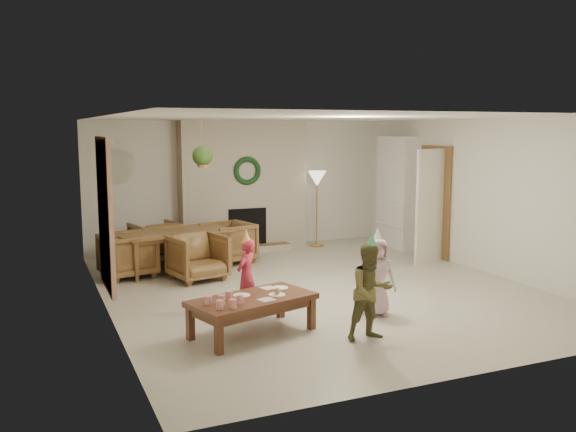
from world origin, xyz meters
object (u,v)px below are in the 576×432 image
dining_chair_near (198,257)px  dining_chair_far (156,242)px  dining_chair_right (228,242)px  child_pink (377,277)px  coffee_table_top (252,300)px  child_plaid (371,292)px  dining_table (175,251)px  child_red (246,275)px  dining_chair_left (128,255)px

dining_chair_near → dining_chair_far: same height
dining_chair_right → child_pink: child_pink is taller
coffee_table_top → child_plaid: bearing=-46.5°
dining_table → child_pink: size_ratio=1.86×
dining_table → child_pink: (1.78, -3.46, 0.17)m
child_red → child_plaid: child_plaid is taller
dining_chair_left → dining_chair_right: bearing=-90.0°
dining_table → dining_chair_left: (-0.80, -0.17, 0.03)m
dining_chair_far → dining_chair_right: 1.30m
dining_chair_near → dining_chair_left: size_ratio=1.00×
dining_chair_far → coffee_table_top: 4.34m
dining_chair_right → child_plaid: size_ratio=0.72×
dining_chair_left → child_red: child_red is taller
dining_chair_right → dining_chair_far: bearing=-128.7°
dining_chair_right → child_pink: (0.78, -3.68, 0.14)m
dining_table → dining_chair_right: dining_chair_right is taller
child_plaid → child_pink: 0.92m
dining_chair_near → child_plaid: 3.59m
dining_chair_near → dining_chair_left: bearing=135.0°
dining_chair_far → dining_chair_near: bearing=90.0°
dining_chair_far → dining_chair_right: (1.17, -0.58, 0.00)m
dining_chair_near → dining_chair_right: 1.30m
child_red → dining_chair_left: bearing=-108.9°
dining_chair_far → coffee_table_top: bearing=81.1°
dining_chair_left → child_plaid: size_ratio=0.72×
dining_chair_right → child_plaid: (0.25, -4.43, 0.19)m
dining_chair_right → coffee_table_top: size_ratio=0.55×
coffee_table_top → child_plaid: 1.35m
dining_chair_near → child_pink: bearing=-71.2°
dining_chair_far → child_red: (0.50, -3.45, 0.12)m
coffee_table_top → child_pink: child_pink is taller
child_red → child_pink: bearing=107.7°
child_pink → child_red: bearing=163.6°
dining_chair_right → child_red: child_red is taller
dining_chair_near → child_red: (0.15, -1.86, 0.12)m
dining_chair_right → child_plaid: bearing=-9.0°
dining_chair_left → child_red: size_ratio=0.83×
dining_chair_far → child_plaid: size_ratio=0.72×
dining_chair_left → child_plaid: child_plaid is taller
dining_chair_near → child_plaid: size_ratio=0.72×
child_pink → dining_chair_far: bearing=127.3°
child_red → child_pink: size_ratio=0.95×
dining_chair_near → dining_table: bearing=90.0°
dining_table → child_pink: child_pink is taller
child_red → dining_table: bearing=-126.2°
dining_table → child_plaid: child_plaid is taller
dining_chair_near → dining_chair_right: size_ratio=1.00×
dining_chair_right → dining_chair_left: bearing=-90.0°
dining_table → child_red: (0.32, -2.65, 0.15)m
dining_chair_right → child_pink: bearing=-0.2°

